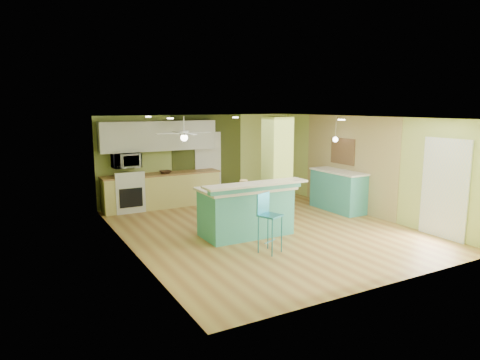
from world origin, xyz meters
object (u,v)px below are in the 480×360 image
bar_stool (267,213)px  canister (244,184)px  fruit_bowl (165,172)px  side_counter (339,190)px  peninsula (246,210)px

bar_stool → canister: size_ratio=6.73×
bar_stool → fruit_bowl: bearing=73.5°
fruit_bowl → canister: canister is taller
bar_stool → fruit_bowl: size_ratio=3.56×
bar_stool → side_counter: bar_stool is taller
peninsula → bar_stool: 1.17m
peninsula → canister: 0.58m
peninsula → fruit_bowl: (-0.66, 3.28, 0.42)m
side_counter → fruit_bowl: size_ratio=5.21×
peninsula → bar_stool: size_ratio=2.00×
peninsula → canister: canister is taller
canister → bar_stool: bearing=-95.6°
peninsula → side_counter: (3.26, 0.76, -0.02)m
side_counter → fruit_bowl: (-3.92, 2.52, 0.44)m
bar_stool → fruit_bowl: 4.45m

